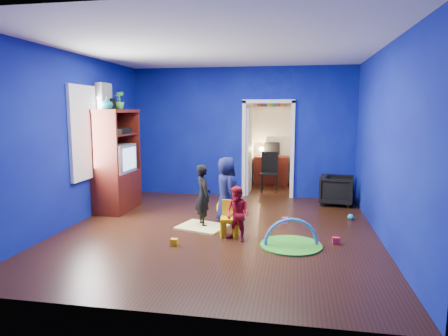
% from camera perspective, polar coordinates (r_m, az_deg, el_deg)
% --- Properties ---
extents(floor, '(5.00, 5.50, 0.01)m').
position_cam_1_polar(floor, '(6.60, -0.77, -8.87)').
color(floor, black).
rests_on(floor, ground).
extents(ceiling, '(5.00, 5.50, 0.01)m').
position_cam_1_polar(ceiling, '(6.38, -0.83, 16.88)').
color(ceiling, white).
rests_on(ceiling, wall_back).
extents(wall_back, '(5.00, 0.02, 2.90)m').
position_cam_1_polar(wall_back, '(9.04, 2.53, 5.10)').
color(wall_back, navy).
rests_on(wall_back, floor).
extents(wall_front, '(5.00, 0.02, 2.90)m').
position_cam_1_polar(wall_front, '(3.68, -8.96, 0.52)').
color(wall_front, navy).
rests_on(wall_front, floor).
extents(wall_left, '(0.02, 5.50, 2.90)m').
position_cam_1_polar(wall_left, '(7.23, -20.69, 3.81)').
color(wall_left, navy).
rests_on(wall_left, floor).
extents(wall_right, '(0.02, 5.50, 2.90)m').
position_cam_1_polar(wall_right, '(6.35, 21.99, 3.21)').
color(wall_right, navy).
rests_on(wall_right, floor).
extents(alcove, '(1.00, 1.75, 2.50)m').
position_cam_1_polar(alcove, '(9.86, 6.66, 4.14)').
color(alcove, silver).
rests_on(alcove, floor).
extents(armchair, '(0.76, 0.74, 0.61)m').
position_cam_1_polar(armchair, '(8.59, 15.82, -3.07)').
color(armchair, black).
rests_on(armchair, floor).
extents(child_black, '(0.41, 0.46, 1.05)m').
position_cam_1_polar(child_black, '(6.71, -2.99, -3.96)').
color(child_black, black).
rests_on(child_black, floor).
extents(child_navy, '(0.58, 0.66, 1.14)m').
position_cam_1_polar(child_navy, '(6.98, 0.33, -3.09)').
color(child_navy, '#0F1538').
rests_on(child_navy, floor).
extents(toddler_red, '(0.50, 0.46, 0.83)m').
position_cam_1_polar(toddler_red, '(5.98, 1.94, -6.57)').
color(toddler_red, red).
rests_on(toddler_red, floor).
extents(vase, '(0.27, 0.27, 0.23)m').
position_cam_1_polar(vase, '(7.70, -16.37, 8.89)').
color(vase, '#0C5C64').
rests_on(vase, tv_armoire).
extents(potted_plant, '(0.20, 0.20, 0.35)m').
position_cam_1_polar(potted_plant, '(8.17, -14.75, 9.32)').
color(potted_plant, '#318731').
rests_on(potted_plant, tv_armoire).
extents(tv_armoire, '(0.58, 1.14, 1.96)m').
position_cam_1_polar(tv_armoire, '(8.03, -15.11, 1.07)').
color(tv_armoire, '#3A1809').
rests_on(tv_armoire, floor).
extents(crt_tv, '(0.46, 0.70, 0.54)m').
position_cam_1_polar(crt_tv, '(8.01, -14.86, 1.35)').
color(crt_tv, silver).
rests_on(crt_tv, tv_armoire).
extents(yellow_blanket, '(0.90, 0.80, 0.03)m').
position_cam_1_polar(yellow_blanket, '(6.74, -3.15, -8.37)').
color(yellow_blanket, '#F2E07A').
rests_on(yellow_blanket, floor).
extents(hopper_ball, '(0.35, 0.35, 0.35)m').
position_cam_1_polar(hopper_ball, '(7.31, 0.27, -5.73)').
color(hopper_ball, yellow).
rests_on(hopper_ball, floor).
extents(kid_chair, '(0.31, 0.31, 0.50)m').
position_cam_1_polar(kid_chair, '(6.23, 0.82, -7.50)').
color(kid_chair, yellow).
rests_on(kid_chair, floor).
extents(play_mat, '(0.89, 0.89, 0.02)m').
position_cam_1_polar(play_mat, '(5.94, 9.54, -10.81)').
color(play_mat, green).
rests_on(play_mat, floor).
extents(toy_arch, '(0.79, 0.21, 0.80)m').
position_cam_1_polar(toy_arch, '(5.94, 9.54, -10.73)').
color(toy_arch, '#3F8CD8').
rests_on(toy_arch, floor).
extents(window_left, '(0.03, 0.95, 1.55)m').
position_cam_1_polar(window_left, '(7.52, -19.27, 4.79)').
color(window_left, white).
rests_on(window_left, wall_left).
extents(curtain, '(0.14, 0.42, 2.40)m').
position_cam_1_polar(curtain, '(7.97, -16.51, 2.91)').
color(curtain, slate).
rests_on(curtain, floor).
extents(doorway, '(1.16, 0.10, 2.10)m').
position_cam_1_polar(doorway, '(9.01, 6.30, 2.49)').
color(doorway, white).
rests_on(doorway, floor).
extents(study_desk, '(0.88, 0.44, 0.75)m').
position_cam_1_polar(study_desk, '(10.59, 6.80, -0.35)').
color(study_desk, '#3D140A').
rests_on(study_desk, floor).
extents(desk_monitor, '(0.40, 0.05, 0.32)m').
position_cam_1_polar(desk_monitor, '(10.64, 6.89, 2.81)').
color(desk_monitor, black).
rests_on(desk_monitor, study_desk).
extents(desk_lamp, '(0.14, 0.14, 0.14)m').
position_cam_1_polar(desk_lamp, '(10.60, 5.36, 2.70)').
color(desk_lamp, '#FFD88C').
rests_on(desk_lamp, study_desk).
extents(folding_chair, '(0.40, 0.40, 0.92)m').
position_cam_1_polar(folding_chair, '(9.63, 6.47, -0.69)').
color(folding_chair, black).
rests_on(folding_chair, floor).
extents(book_shelf, '(0.88, 0.24, 0.04)m').
position_cam_1_polar(book_shelf, '(10.58, 6.99, 8.58)').
color(book_shelf, white).
rests_on(book_shelf, study_desk).
extents(toy_0, '(0.10, 0.08, 0.10)m').
position_cam_1_polar(toy_0, '(6.16, 15.72, -9.96)').
color(toy_0, red).
rests_on(toy_0, floor).
extents(toy_1, '(0.11, 0.11, 0.11)m').
position_cam_1_polar(toy_1, '(7.54, 17.64, -6.65)').
color(toy_1, '#29AAE8').
rests_on(toy_1, floor).
extents(toy_2, '(0.10, 0.08, 0.10)m').
position_cam_1_polar(toy_2, '(5.92, -7.13, -10.45)').
color(toy_2, yellow).
rests_on(toy_2, floor).
extents(toy_3, '(0.10, 0.08, 0.10)m').
position_cam_1_polar(toy_3, '(7.07, 8.70, -7.38)').
color(toy_3, '#CD4DAF').
rests_on(toy_3, floor).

